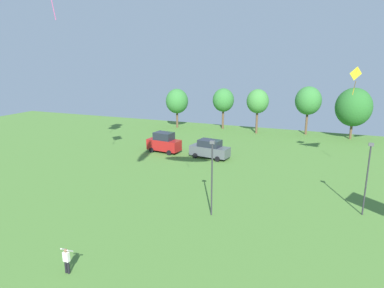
% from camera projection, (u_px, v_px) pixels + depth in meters
% --- Properties ---
extents(person_standing_near_foreground, '(0.52, 0.46, 1.57)m').
position_uv_depth(person_standing_near_foreground, '(67.00, 259.00, 19.12)').
color(person_standing_near_foreground, black).
rests_on(person_standing_near_foreground, ground).
extents(kite_flying_4, '(1.16, 0.85, 2.83)m').
position_uv_depth(kite_flying_4, '(356.00, 75.00, 34.12)').
color(kite_flying_4, yellow).
extents(parked_car_leftmost, '(4.50, 2.41, 2.62)m').
position_uv_depth(parked_car_leftmost, '(164.00, 143.00, 44.13)').
color(parked_car_leftmost, maroon).
rests_on(parked_car_leftmost, ground).
extents(parked_car_second_from_left, '(4.99, 2.51, 2.27)m').
position_uv_depth(parked_car_second_from_left, '(210.00, 149.00, 41.52)').
color(parked_car_second_from_left, '#4C5156').
rests_on(parked_car_second_from_left, ground).
extents(light_post_0, '(0.36, 0.20, 5.92)m').
position_uv_depth(light_post_0, '(212.00, 174.00, 25.72)').
color(light_post_0, '#2D2D33').
rests_on(light_post_0, ground).
extents(light_post_1, '(0.36, 0.20, 5.75)m').
position_uv_depth(light_post_1, '(367.00, 175.00, 25.77)').
color(light_post_1, '#2D2D33').
rests_on(light_post_1, ground).
extents(treeline_tree_0, '(3.87, 3.87, 6.78)m').
position_uv_depth(treeline_tree_0, '(177.00, 101.00, 59.39)').
color(treeline_tree_0, brown).
rests_on(treeline_tree_0, ground).
extents(treeline_tree_1, '(3.61, 3.61, 6.95)m').
position_uv_depth(treeline_tree_1, '(223.00, 100.00, 58.20)').
color(treeline_tree_1, brown).
rests_on(treeline_tree_1, ground).
extents(treeline_tree_2, '(3.50, 3.50, 7.15)m').
position_uv_depth(treeline_tree_2, '(258.00, 101.00, 54.48)').
color(treeline_tree_2, brown).
rests_on(treeline_tree_2, ground).
extents(treeline_tree_3, '(4.04, 4.04, 7.63)m').
position_uv_depth(treeline_tree_3, '(308.00, 101.00, 53.66)').
color(treeline_tree_3, brown).
rests_on(treeline_tree_3, ground).
extents(treeline_tree_4, '(5.20, 5.20, 7.69)m').
position_uv_depth(treeline_tree_4, '(354.00, 107.00, 50.62)').
color(treeline_tree_4, brown).
rests_on(treeline_tree_4, ground).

